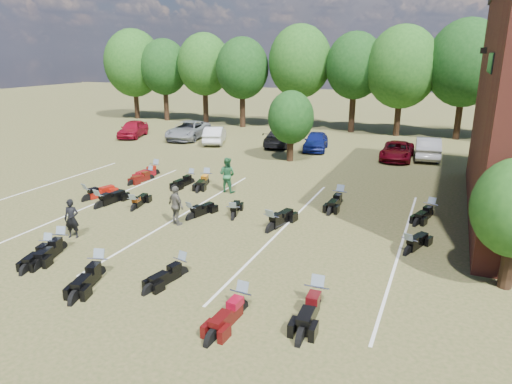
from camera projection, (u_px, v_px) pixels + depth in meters
The scene contains 33 objects.
ground at pixel (209, 247), 18.12m from camera, with size 160.00×160.00×0.00m, color brown.
car_0 at pixel (133, 129), 41.43m from camera, with size 1.78×4.41×1.50m, color maroon.
car_1 at pixel (215, 135), 38.59m from camera, with size 1.52×4.37×1.44m, color #B7B8BC.
car_2 at pixel (188, 130), 40.50m from camera, with size 2.59×5.61×1.56m, color gray.
car_3 at pixel (281, 137), 37.45m from camera, with size 2.04×5.02×1.46m, color black.
car_4 at pixel (316, 141), 35.85m from camera, with size 1.70×4.22×1.44m, color navy.
car_5 at pixel (428, 148), 33.01m from camera, with size 1.67×4.78×1.57m, color #AFAFAA.
car_6 at pixel (397, 151), 32.73m from camera, with size 2.11×4.58×1.27m, color #55040F.
person_black at pixel (72, 219), 18.84m from camera, with size 0.60×0.40×1.66m, color black.
person_green at pixel (227, 175), 25.02m from camera, with size 0.95×0.74×1.95m, color #256338.
person_grey at pixel (176, 206), 20.20m from camera, with size 1.06×0.44×1.81m, color #514F46.
motorcycle_1 at pixel (62, 250), 17.88m from camera, with size 0.74×2.32×1.29m, color black, non-canonical shape.
motorcycle_2 at pixel (100, 276), 15.80m from camera, with size 0.76×2.38×1.33m, color black, non-canonical shape.
motorcycle_3 at pixel (49, 255), 17.45m from camera, with size 0.67×2.10×1.17m, color black, non-canonical shape.
motorcycle_4 at pixel (181, 275), 15.87m from camera, with size 0.66×2.08×1.16m, color black, non-canonical shape.
motorcycle_5 at pixel (316, 307), 13.86m from camera, with size 0.80×2.51×1.40m, color black, non-canonical shape.
motorcycle_6 at pixel (241, 311), 13.63m from camera, with size 0.74×2.33×1.30m, color #430909, non-canonical shape.
motorcycle_7 at pixel (88, 200), 23.81m from camera, with size 0.74×2.31×1.29m, color maroon, non-canonical shape.
motorcycle_8 at pixel (134, 210), 22.41m from camera, with size 0.65×2.06×1.15m, color black, non-canonical shape.
motorcycle_9 at pixel (100, 208), 22.73m from camera, with size 0.76×2.39×1.33m, color black, non-canonical shape.
motorcycle_10 at pixel (191, 219), 21.17m from camera, with size 0.68×2.12×1.18m, color black, non-canonical shape.
motorcycle_11 at pixel (271, 231), 19.78m from camera, with size 0.80×2.50×1.39m, color black, non-canonical shape.
motorcycle_12 at pixel (233, 219), 21.22m from camera, with size 0.66×2.07×1.15m, color black, non-canonical shape.
motorcycle_13 at pixel (408, 254), 17.54m from camera, with size 0.68×2.14×1.19m, color black, non-canonical shape.
motorcycle_14 at pixel (150, 179), 27.81m from camera, with size 0.66×2.07×1.15m, color #4D0E0B, non-canonical shape.
motorcycle_15 at pixel (156, 175), 28.84m from camera, with size 0.78×2.44×1.36m, color maroon, non-canonical shape.
motorcycle_16 at pixel (191, 183), 26.93m from camera, with size 0.70×2.19×1.22m, color black, non-canonical shape.
motorcycle_17 at pixel (207, 184), 26.86m from camera, with size 0.74×2.31×1.29m, color black, non-canonical shape.
motorcycle_19 at pixel (339, 204), 23.32m from camera, with size 0.77×2.40×1.34m, color black, non-canonical shape.
motorcycle_20 at pixel (429, 216), 21.57m from camera, with size 0.70×2.21×1.23m, color black, non-canonical shape.
tree_line at pixel (350, 65), 42.12m from camera, with size 56.00×6.00×9.79m.
young_tree_midfield at pixel (291, 117), 31.58m from camera, with size 3.20×3.20×4.70m.
parking_lines at pixel (185, 213), 21.88m from camera, with size 20.10×14.00×0.01m.
Camera 1 is at (8.28, -14.59, 7.42)m, focal length 32.00 mm.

